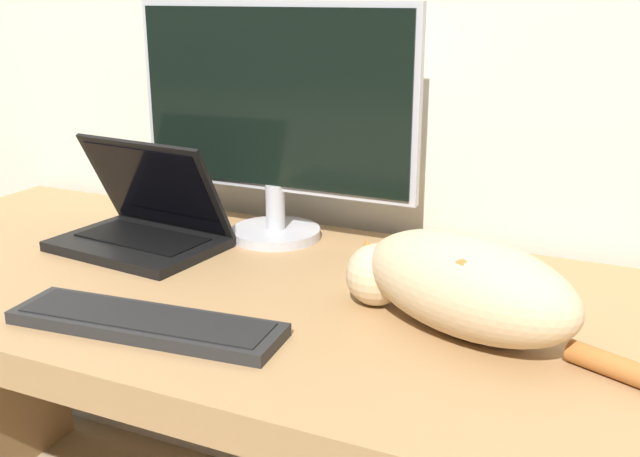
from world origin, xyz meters
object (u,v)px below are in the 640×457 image
(external_keyboard, at_px, (146,323))
(cat, at_px, (461,283))
(monitor, at_px, (274,114))
(laptop, at_px, (144,225))

(external_keyboard, xyz_separation_m, cat, (0.43, 0.20, 0.07))
(monitor, bearing_deg, external_keyboard, -86.19)
(monitor, height_order, laptop, monitor)
(laptop, bearing_deg, monitor, 43.72)
(external_keyboard, height_order, cat, cat)
(cat, bearing_deg, external_keyboard, -132.39)
(monitor, xyz_separation_m, laptop, (-0.21, -0.16, -0.21))
(external_keyboard, bearing_deg, cat, 19.78)
(monitor, height_order, cat, monitor)
(external_keyboard, bearing_deg, laptop, 122.46)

